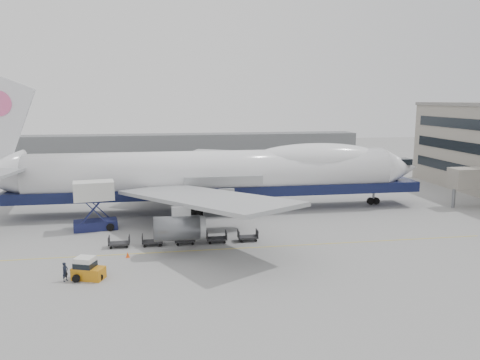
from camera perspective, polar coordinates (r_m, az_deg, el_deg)
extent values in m
plane|color=gray|center=(57.80, -1.87, -6.52)|extent=(260.00, 260.00, 0.00)
cube|color=gold|center=(52.12, -1.00, -8.37)|extent=(60.00, 0.15, 0.01)
cube|color=gray|center=(79.56, 27.14, 0.25)|extent=(9.00, 3.00, 3.00)
cylinder|color=slate|center=(77.78, 24.59, -2.00)|extent=(0.50, 0.50, 3.00)
cube|color=slate|center=(125.66, -10.64, 3.89)|extent=(110.00, 8.00, 7.00)
cylinder|color=white|center=(68.19, -3.22, 0.92)|extent=(52.00, 6.40, 6.40)
cube|color=#0F163A|center=(68.75, -2.37, -1.17)|extent=(60.00, 5.76, 1.50)
cone|color=white|center=(76.85, 18.82, 1.42)|extent=(6.00, 6.40, 6.40)
ellipsoid|color=white|center=(71.29, 9.35, 2.62)|extent=(20.67, 5.78, 4.56)
cube|color=#9EA0A3|center=(54.04, -4.74, -2.14)|extent=(20.35, 26.74, 2.26)
cube|color=#9EA0A3|center=(82.13, -6.37, 1.99)|extent=(20.35, 26.74, 2.26)
cylinder|color=#595B60|center=(87.02, -8.49, 0.92)|extent=(4.80, 2.60, 2.60)
cylinder|color=#595B60|center=(78.46, -3.99, 0.03)|extent=(4.80, 2.60, 2.60)
cylinder|color=#595B60|center=(58.97, -2.14, -3.28)|extent=(4.80, 2.60, 2.60)
cylinder|color=#595B60|center=(49.83, -7.71, -5.84)|extent=(4.80, 2.60, 2.60)
cylinder|color=slate|center=(75.81, 15.96, -1.96)|extent=(0.36, 0.36, 2.50)
cylinder|color=black|center=(75.96, 15.94, -2.47)|extent=(1.10, 0.45, 1.10)
cylinder|color=slate|center=(65.86, -5.50, -3.38)|extent=(0.36, 0.36, 2.50)
cylinder|color=black|center=(66.02, -5.49, -3.97)|extent=(1.10, 0.45, 1.10)
cylinder|color=slate|center=(71.70, -5.83, -2.29)|extent=(0.36, 0.36, 2.50)
cylinder|color=black|center=(71.85, -5.82, -2.83)|extent=(1.10, 0.45, 1.10)
cube|color=#191D4B|center=(62.14, -17.19, -5.24)|extent=(5.62, 3.35, 1.16)
cube|color=silver|center=(61.17, -17.40, -1.24)|extent=(5.23, 3.49, 2.32)
cube|color=#191D4B|center=(60.49, -17.44, -3.50)|extent=(3.73, 0.73, 4.16)
cube|color=#191D4B|center=(62.73, -17.15, -3.01)|extent=(3.73, 0.73, 4.16)
cube|color=slate|center=(62.81, -17.19, -0.94)|extent=(2.70, 1.66, 0.15)
cylinder|color=black|center=(61.46, -19.07, -5.62)|extent=(0.95, 0.37, 0.95)
cylinder|color=black|center=(63.47, -18.76, -5.11)|extent=(0.95, 0.37, 0.95)
cylinder|color=black|center=(60.92, -15.53, -5.56)|extent=(0.95, 0.37, 0.95)
cylinder|color=black|center=(62.94, -15.33, -5.06)|extent=(0.95, 0.37, 0.95)
cube|color=#C27812|center=(45.88, -17.98, -10.75)|extent=(3.16, 2.40, 1.10)
cube|color=silver|center=(45.68, -18.38, -9.52)|extent=(2.00, 1.88, 1.00)
cube|color=black|center=(45.75, -18.36, -9.76)|extent=(2.13, 2.01, 0.50)
cylinder|color=black|center=(45.51, -19.36, -11.27)|extent=(0.70, 0.30, 0.70)
cylinder|color=black|center=(46.71, -19.08, -10.70)|extent=(0.70, 0.30, 0.70)
cylinder|color=black|center=(45.20, -16.80, -11.27)|extent=(0.70, 0.30, 0.70)
cylinder|color=black|center=(46.41, -16.60, -10.70)|extent=(0.70, 0.30, 0.70)
imported|color=black|center=(45.93, -20.54, -10.44)|extent=(0.69, 0.77, 1.77)
cone|color=#FF4F0D|center=(50.72, -13.54, -8.83)|extent=(0.38, 0.38, 0.59)
cube|color=#FF4F0D|center=(50.81, -13.52, -9.13)|extent=(0.40, 0.40, 0.03)
cube|color=#2D2D30|center=(54.19, -14.51, -7.48)|extent=(2.30, 1.35, 0.18)
cube|color=#2D2D30|center=(54.19, -15.70, -7.09)|extent=(0.08, 1.35, 0.90)
cube|color=#2D2D30|center=(53.98, -13.36, -7.05)|extent=(0.08, 1.35, 0.90)
cylinder|color=black|center=(53.85, -15.46, -7.97)|extent=(0.30, 0.12, 0.30)
cylinder|color=black|center=(54.89, -15.34, -7.62)|extent=(0.30, 0.12, 0.30)
cylinder|color=black|center=(53.69, -13.64, -7.94)|extent=(0.30, 0.12, 0.30)
cylinder|color=black|center=(54.73, -13.55, -7.59)|extent=(0.30, 0.12, 0.30)
cube|color=#2D2D30|center=(53.97, -10.63, -7.40)|extent=(2.30, 1.35, 0.18)
cube|color=#2D2D30|center=(53.89, -11.82, -7.02)|extent=(0.08, 1.35, 0.90)
cube|color=#2D2D30|center=(53.83, -9.46, -6.96)|extent=(0.08, 1.35, 0.90)
cylinder|color=black|center=(53.57, -11.55, -7.90)|extent=(0.30, 0.12, 0.30)
cylinder|color=black|center=(54.61, -11.51, -7.55)|extent=(0.30, 0.12, 0.30)
cylinder|color=black|center=(53.52, -9.71, -7.86)|extent=(0.30, 0.12, 0.30)
cylinder|color=black|center=(54.57, -9.71, -7.51)|extent=(0.30, 0.12, 0.30)
cube|color=#2D2D30|center=(53.99, -6.73, -7.29)|extent=(2.30, 1.35, 0.18)
cube|color=#2D2D30|center=(53.84, -7.92, -6.92)|extent=(0.08, 1.35, 0.90)
cube|color=#2D2D30|center=(53.93, -5.57, -6.84)|extent=(0.08, 1.35, 0.90)
cylinder|color=black|center=(53.53, -7.62, -7.80)|extent=(0.30, 0.12, 0.30)
cylinder|color=black|center=(54.58, -7.65, -7.45)|extent=(0.30, 0.12, 0.30)
cylinder|color=black|center=(53.60, -5.78, -7.74)|extent=(0.30, 0.12, 0.30)
cylinder|color=black|center=(54.64, -5.86, -7.39)|extent=(0.30, 0.12, 0.30)
cube|color=#2D2D30|center=(54.26, -2.86, -7.14)|extent=(2.30, 1.35, 0.18)
cube|color=#2D2D30|center=(54.04, -4.03, -6.78)|extent=(0.08, 1.35, 0.90)
cube|color=#2D2D30|center=(54.27, -1.70, -6.69)|extent=(0.08, 1.35, 0.90)
cylinder|color=black|center=(53.74, -3.70, -7.66)|extent=(0.30, 0.12, 0.30)
cylinder|color=black|center=(54.79, -3.81, -7.31)|extent=(0.30, 0.12, 0.30)
cylinder|color=black|center=(53.92, -1.89, -7.58)|extent=(0.30, 0.12, 0.30)
cylinder|color=black|center=(54.96, -2.04, -7.24)|extent=(0.30, 0.12, 0.30)
cube|color=#2D2D30|center=(54.77, 0.95, -6.97)|extent=(2.30, 1.35, 0.18)
cube|color=#2D2D30|center=(54.47, -0.19, -6.62)|extent=(0.08, 1.35, 0.90)
cube|color=#2D2D30|center=(54.85, 2.09, -6.51)|extent=(0.08, 1.35, 0.90)
cylinder|color=black|center=(54.20, 0.17, -7.48)|extent=(0.30, 0.12, 0.30)
cylinder|color=black|center=(55.23, -0.02, -7.14)|extent=(0.30, 0.12, 0.30)
cylinder|color=black|center=(54.49, 1.94, -7.39)|extent=(0.30, 0.12, 0.30)
cylinder|color=black|center=(55.52, 1.72, -7.06)|extent=(0.30, 0.12, 0.30)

